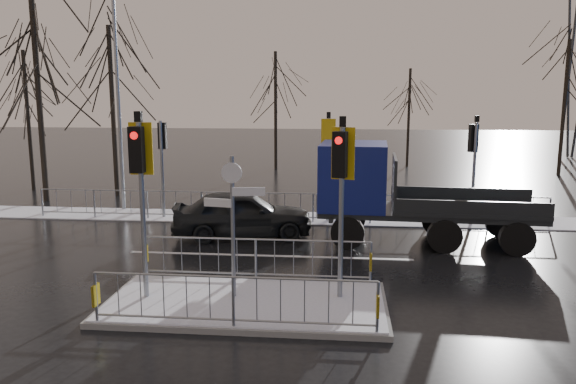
# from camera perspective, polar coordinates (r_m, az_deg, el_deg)

# --- Properties ---
(ground) EXTENTS (120.00, 120.00, 0.00)m
(ground) POSITION_cam_1_polar(r_m,az_deg,el_deg) (12.33, -4.27, -11.50)
(ground) COLOR black
(ground) RESTS_ON ground
(snow_verge) EXTENTS (30.00, 2.00, 0.04)m
(snow_verge) POSITION_cam_1_polar(r_m,az_deg,el_deg) (20.50, -0.16, -2.64)
(snow_verge) COLOR white
(snow_verge) RESTS_ON ground
(lane_markings) EXTENTS (8.00, 11.38, 0.01)m
(lane_markings) POSITION_cam_1_polar(r_m,az_deg,el_deg) (12.02, -4.55, -12.06)
(lane_markings) COLOR silver
(lane_markings) RESTS_ON ground
(traffic_island) EXTENTS (6.00, 3.04, 4.15)m
(traffic_island) POSITION_cam_1_polar(r_m,az_deg,el_deg) (12.20, -4.34, -9.77)
(traffic_island) COLOR slate
(traffic_island) RESTS_ON ground
(far_kerb_fixtures) EXTENTS (18.00, 0.65, 3.83)m
(far_kerb_fixtures) POSITION_cam_1_polar(r_m,az_deg,el_deg) (19.77, 0.54, -0.16)
(far_kerb_fixtures) COLOR gray
(far_kerb_fixtures) RESTS_ON ground
(car_far_lane) EXTENTS (4.66, 2.60, 1.50)m
(car_far_lane) POSITION_cam_1_polar(r_m,az_deg,el_deg) (17.82, -4.66, -2.21)
(car_far_lane) COLOR black
(car_far_lane) RESTS_ON ground
(flatbed_truck) EXTENTS (6.64, 2.74, 3.02)m
(flatbed_truck) POSITION_cam_1_polar(r_m,az_deg,el_deg) (17.33, 9.71, 0.22)
(flatbed_truck) COLOR black
(flatbed_truck) RESTS_ON ground
(tree_near_a) EXTENTS (4.75, 4.75, 8.97)m
(tree_near_a) POSITION_cam_1_polar(r_m,az_deg,el_deg) (25.61, -24.27, 12.74)
(tree_near_a) COLOR black
(tree_near_a) RESTS_ON ground
(tree_near_b) EXTENTS (4.00, 4.00, 7.55)m
(tree_near_b) POSITION_cam_1_polar(r_m,az_deg,el_deg) (25.82, -17.53, 10.98)
(tree_near_b) COLOR black
(tree_near_b) RESTS_ON ground
(tree_near_c) EXTENTS (3.50, 3.50, 6.61)m
(tree_near_c) POSITION_cam_1_polar(r_m,az_deg,el_deg) (28.73, -25.06, 9.08)
(tree_near_c) COLOR black
(tree_near_c) RESTS_ON ground
(tree_far_a) EXTENTS (3.75, 3.75, 7.08)m
(tree_far_a) POSITION_cam_1_polar(r_m,az_deg,el_deg) (33.53, -1.27, 10.57)
(tree_far_a) COLOR black
(tree_far_a) RESTS_ON ground
(tree_far_b) EXTENTS (3.25, 3.25, 6.14)m
(tree_far_b) POSITION_cam_1_polar(r_m,az_deg,el_deg) (35.52, 12.23, 9.28)
(tree_far_b) COLOR black
(tree_far_b) RESTS_ON ground
(tree_far_c) EXTENTS (4.00, 4.00, 7.55)m
(tree_far_c) POSITION_cam_1_polar(r_m,az_deg,el_deg) (34.45, 26.42, 10.06)
(tree_far_c) COLOR black
(tree_far_c) RESTS_ON ground
(street_lamp_left) EXTENTS (1.25, 0.18, 8.20)m
(street_lamp_left) POSITION_cam_1_polar(r_m,az_deg,el_deg) (22.44, -16.72, 9.56)
(street_lamp_left) COLOR gray
(street_lamp_left) RESTS_ON ground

